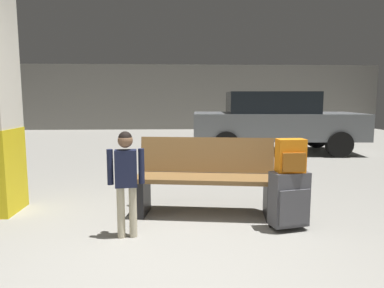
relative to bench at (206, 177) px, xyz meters
name	(u,v)px	position (x,y,z in m)	size (l,w,h in m)	color
ground_plane	(174,173)	(-0.38, 2.54, -0.49)	(18.00, 18.00, 0.10)	gray
garage_back_wall	(175,97)	(-0.38, 11.40, 0.96)	(18.00, 0.12, 2.80)	slate
bench	(206,177)	(0.00, 0.00, 0.00)	(1.66, 0.73, 0.89)	brown
suitcase	(289,199)	(0.82, -0.54, -0.12)	(0.41, 0.30, 0.60)	#4C4C51
backpack_bright	(291,156)	(0.82, -0.54, 0.33)	(0.29, 0.20, 0.34)	orange
child	(126,173)	(-0.83, -0.67, 0.20)	(0.35, 0.20, 1.04)	beige
parked_car_near	(274,120)	(2.13, 4.70, 0.36)	(4.21, 2.01, 1.51)	slate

